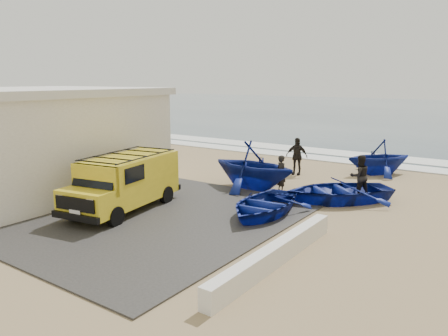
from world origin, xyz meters
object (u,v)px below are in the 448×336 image
Objects in this scene: fisherman_back at (297,156)px; van at (125,181)px; boat_far_left at (379,157)px; parapet at (276,254)px; boat_near_right at (338,191)px; fisherman_middle at (360,176)px; boat_near_left at (263,205)px; boat_mid_left at (253,165)px; fisherman_front at (282,174)px; building at (30,139)px.

van is at bearing -114.31° from fisherman_back.
parapet is at bearing -44.37° from boat_far_left.
van is 12.86m from boat_far_left.
boat_near_right is 6.05m from boat_far_left.
boat_far_left is 1.95× the size of fisherman_middle.
boat_near_left is (-2.33, 3.39, 0.11)m from parapet.
boat_mid_left reaches higher than fisherman_middle.
boat_near_right is 1.06× the size of boat_mid_left.
parapet is 3.50× the size of fisherman_middle.
van reaches higher than boat_far_left.
boat_far_left is at bearing -81.78° from fisherman_front.
parapet is 7.79m from fisherman_middle.
boat_near_left is 3.51m from boat_near_right.
van is (-6.75, 1.08, 0.82)m from parapet.
boat_far_left is 4.90m from fisherman_middle.
building is 13.90m from fisherman_middle.
boat_far_left is (5.70, 11.53, -0.22)m from van.
building reaches higher than boat_mid_left.
fisherman_middle is (0.45, 1.17, 0.42)m from boat_near_right.
building is 12.30m from fisherman_back.
boat_far_left reaches higher than boat_near_right.
van is 2.91× the size of fisherman_middle.
boat_near_left is 4.78m from fisherman_middle.
building is 1.57× the size of parapet.
fisherman_back is (0.33, 3.62, -0.10)m from boat_mid_left.
boat_near_right is (-0.87, 6.58, 0.16)m from parapet.
fisherman_back is at bearing -78.13° from fisherman_middle.
parapet is (12.50, -1.00, -1.89)m from building.
fisherman_back reaches higher than fisherman_front.
van is 1.27× the size of boat_mid_left.
boat_mid_left is 1.18× the size of boat_far_left.
parapet is at bearing -37.63° from boat_near_right.
fisherman_back is at bearing 48.22° from building.
boat_near_left is 3.42m from fisherman_front.
boat_near_right is 4.99m from fisherman_back.
fisherman_back reaches higher than parapet.
boat_far_left is at bearing 45.39° from building.
van is 5.03m from boat_near_left.
fisherman_front reaches higher than boat_near_right.
fisherman_front is (9.16, 5.63, -1.38)m from building.
boat_near_right is 1.25× the size of boat_far_left.
fisherman_middle reaches higher than parapet.
building is 13.02m from boat_near_right.
boat_near_left is 9.32m from boat_far_left.
van is (5.75, 0.08, -1.07)m from building.
boat_far_left is at bearing 77.16° from boat_near_left.
parapet is at bearing -4.58° from building.
fisherman_middle is at bearing -40.58° from fisherman_back.
boat_far_left is at bearing 54.07° from van.
building is at bearing 128.65° from boat_mid_left.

